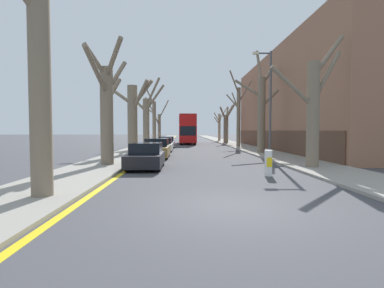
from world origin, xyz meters
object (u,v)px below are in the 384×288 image
street_tree_right_0 (313,109)px  street_tree_right_1 (262,108)px  street_tree_left_0 (40,62)px  street_tree_left_5 (159,126)px  street_tree_left_3 (147,119)px  parked_car_0 (146,156)px  street_tree_left_2 (133,117)px  street_tree_left_4 (154,121)px  street_tree_right_4 (219,125)px  traffic_bollard (268,163)px  parked_car_2 (163,145)px  parked_car_3 (167,143)px  street_tree_left_1 (107,107)px  double_decker_bus (188,128)px  street_tree_right_3 (226,125)px  street_tree_right_2 (238,113)px  parked_car_1 (157,149)px  lamp_post (269,99)px

street_tree_right_0 → street_tree_right_1: street_tree_right_1 is taller
street_tree_left_0 → street_tree_left_5: 42.92m
street_tree_left_3 → parked_car_0: street_tree_left_3 is taller
street_tree_left_2 → street_tree_right_1: street_tree_right_1 is taller
street_tree_left_4 → street_tree_right_4: (11.36, 15.91, -0.41)m
street_tree_left_4 → traffic_bollard: street_tree_left_4 is taller
street_tree_left_3 → parked_car_2: bearing=-66.4°
traffic_bollard → street_tree_left_3: bearing=110.9°
street_tree_right_4 → traffic_bollard: size_ratio=5.87×
street_tree_left_0 → parked_car_3: bearing=85.4°
street_tree_left_1 → street_tree_right_1: size_ratio=0.73×
street_tree_left_4 → parked_car_2: street_tree_left_4 is taller
street_tree_left_0 → double_decker_bus: size_ratio=0.75×
street_tree_right_3 → street_tree_right_4: 11.06m
street_tree_right_2 → street_tree_left_2: bearing=-133.4°
parked_car_1 → traffic_bollard: 11.10m
parked_car_2 → traffic_bollard: bearing=-69.9°
lamp_post → street_tree_left_3: bearing=128.3°
parked_car_1 → street_tree_right_0: bearing=-37.8°
traffic_bollard → parked_car_2: bearing=110.1°
parked_car_1 → parked_car_2: size_ratio=1.15×
street_tree_left_2 → traffic_bollard: 14.98m
street_tree_left_5 → traffic_bollard: street_tree_left_5 is taller
street_tree_right_3 → parked_car_2: bearing=-115.9°
street_tree_left_1 → street_tree_right_0: street_tree_right_0 is taller
street_tree_left_2 → parked_car_3: street_tree_left_2 is taller
street_tree_left_1 → street_tree_right_1: street_tree_right_1 is taller
street_tree_right_1 → parked_car_1: bearing=-157.1°
street_tree_left_1 → traffic_bollard: (8.23, -3.80, -2.81)m
parked_car_1 → parked_car_2: bearing=90.0°
street_tree_right_3 → traffic_bollard: (-2.96, -34.48, -2.35)m
parked_car_1 → street_tree_left_2: bearing=128.4°
street_tree_left_1 → street_tree_left_2: (0.05, 8.45, -0.14)m
street_tree_left_3 → street_tree_right_0: size_ratio=1.12×
street_tree_right_3 → parked_car_0: size_ratio=1.59×
street_tree_left_3 → street_tree_left_5: street_tree_left_3 is taller
street_tree_right_3 → parked_car_0: 32.85m
street_tree_left_5 → street_tree_right_3: (11.09, -3.97, 0.01)m
street_tree_right_1 → street_tree_right_4: bearing=89.9°
street_tree_right_2 → parked_car_1: 17.57m
street_tree_left_2 → street_tree_left_3: size_ratio=0.77×
street_tree_left_0 → street_tree_left_1: size_ratio=1.20×
street_tree_left_2 → street_tree_right_4: street_tree_right_4 is taller
parked_car_0 → traffic_bollard: 6.60m
street_tree_left_0 → street_tree_right_0: size_ratio=1.15×
street_tree_left_5 → double_decker_bus: size_ratio=0.66×
street_tree_left_4 → traffic_bollard: 30.87m
street_tree_right_2 → parked_car_2: (-8.92, -7.91, -3.66)m
street_tree_left_2 → parked_car_0: street_tree_left_2 is taller
street_tree_right_0 → parked_car_2: street_tree_right_0 is taller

